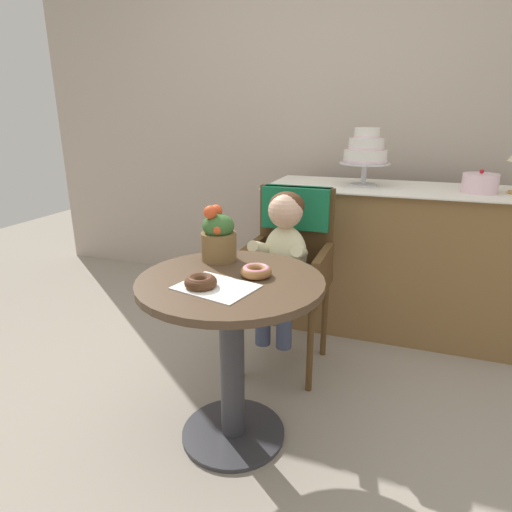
% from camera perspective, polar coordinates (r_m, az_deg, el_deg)
% --- Properties ---
extents(ground_plane, '(8.00, 8.00, 0.00)m').
position_cam_1_polar(ground_plane, '(2.04, -2.96, -22.24)').
color(ground_plane, gray).
extents(back_wall, '(4.80, 0.10, 2.70)m').
position_cam_1_polar(back_wall, '(3.33, 9.52, 18.43)').
color(back_wall, '#B2A393').
rests_on(back_wall, ground).
extents(cafe_table, '(0.72, 0.72, 0.72)m').
position_cam_1_polar(cafe_table, '(1.75, -3.23, -9.45)').
color(cafe_table, '#4C3826').
rests_on(cafe_table, ground).
extents(wicker_chair, '(0.42, 0.45, 0.95)m').
position_cam_1_polar(wicker_chair, '(2.30, 4.64, 0.93)').
color(wicker_chair, brown).
rests_on(wicker_chair, ground).
extents(seated_child, '(0.27, 0.32, 0.73)m').
position_cam_1_polar(seated_child, '(2.15, 3.58, 0.75)').
color(seated_child, beige).
rests_on(seated_child, ground).
extents(paper_napkin, '(0.31, 0.27, 0.00)m').
position_cam_1_polar(paper_napkin, '(1.58, -5.24, -4.06)').
color(paper_napkin, white).
rests_on(paper_napkin, cafe_table).
extents(donut_front, '(0.12, 0.12, 0.04)m').
position_cam_1_polar(donut_front, '(1.68, 0.02, -1.95)').
color(donut_front, '#936033').
rests_on(donut_front, cafe_table).
extents(donut_mid, '(0.12, 0.12, 0.04)m').
position_cam_1_polar(donut_mid, '(1.58, -7.24, -3.31)').
color(donut_mid, '#4C2D19').
rests_on(donut_mid, cafe_table).
extents(flower_vase, '(0.15, 0.15, 0.24)m').
position_cam_1_polar(flower_vase, '(1.85, -4.94, 2.71)').
color(flower_vase, brown).
rests_on(flower_vase, cafe_table).
extents(display_counter, '(1.56, 0.62, 0.90)m').
position_cam_1_polar(display_counter, '(2.86, 17.42, -0.31)').
color(display_counter, olive).
rests_on(display_counter, ground).
extents(tiered_cake_stand, '(0.30, 0.30, 0.34)m').
position_cam_1_polar(tiered_cake_stand, '(2.75, 14.14, 13.11)').
color(tiered_cake_stand, silver).
rests_on(tiered_cake_stand, display_counter).
extents(round_layer_cake, '(0.19, 0.19, 0.13)m').
position_cam_1_polar(round_layer_cake, '(2.73, 27.24, 8.47)').
color(round_layer_cake, silver).
rests_on(round_layer_cake, display_counter).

